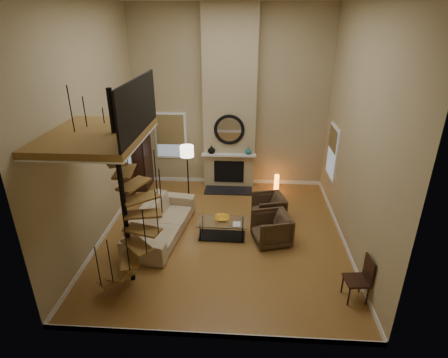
# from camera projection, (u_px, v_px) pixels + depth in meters

# --- Properties ---
(ground) EXTENTS (6.00, 6.50, 0.01)m
(ground) POSITION_uv_depth(u_px,v_px,m) (223.00, 235.00, 9.27)
(ground) COLOR #AF7B38
(ground) RESTS_ON ground
(back_wall) EXTENTS (6.00, 0.02, 5.50)m
(back_wall) POSITION_uv_depth(u_px,v_px,m) (230.00, 101.00, 11.09)
(back_wall) COLOR tan
(back_wall) RESTS_ON ground
(front_wall) EXTENTS (6.00, 0.02, 5.50)m
(front_wall) POSITION_uv_depth(u_px,v_px,m) (208.00, 198.00, 5.18)
(front_wall) COLOR tan
(front_wall) RESTS_ON ground
(left_wall) EXTENTS (0.02, 6.50, 5.50)m
(left_wall) POSITION_uv_depth(u_px,v_px,m) (92.00, 129.00, 8.31)
(left_wall) COLOR tan
(left_wall) RESTS_ON ground
(right_wall) EXTENTS (0.02, 6.50, 5.50)m
(right_wall) POSITION_uv_depth(u_px,v_px,m) (359.00, 134.00, 7.96)
(right_wall) COLOR tan
(right_wall) RESTS_ON ground
(baseboard_back) EXTENTS (6.00, 0.02, 0.12)m
(baseboard_back) POSITION_uv_depth(u_px,v_px,m) (229.00, 181.00, 12.19)
(baseboard_back) COLOR white
(baseboard_back) RESTS_ON ground
(baseboard_front) EXTENTS (6.00, 0.02, 0.12)m
(baseboard_front) POSITION_uv_depth(u_px,v_px,m) (210.00, 335.00, 6.29)
(baseboard_front) COLOR white
(baseboard_front) RESTS_ON ground
(baseboard_left) EXTENTS (0.02, 6.50, 0.12)m
(baseboard_left) POSITION_uv_depth(u_px,v_px,m) (108.00, 229.00, 9.42)
(baseboard_left) COLOR white
(baseboard_left) RESTS_ON ground
(baseboard_right) EXTENTS (0.02, 6.50, 0.12)m
(baseboard_right) POSITION_uv_depth(u_px,v_px,m) (342.00, 238.00, 9.06)
(baseboard_right) COLOR white
(baseboard_right) RESTS_ON ground
(chimney_breast) EXTENTS (1.60, 0.38, 5.50)m
(chimney_breast) POSITION_uv_depth(u_px,v_px,m) (230.00, 102.00, 10.91)
(chimney_breast) COLOR tan
(chimney_breast) RESTS_ON ground
(hearth) EXTENTS (1.50, 0.60, 0.04)m
(hearth) POSITION_uv_depth(u_px,v_px,m) (228.00, 190.00, 11.59)
(hearth) COLOR black
(hearth) RESTS_ON ground
(firebox) EXTENTS (0.95, 0.02, 0.72)m
(firebox) POSITION_uv_depth(u_px,v_px,m) (229.00, 172.00, 11.64)
(firebox) COLOR black
(firebox) RESTS_ON chimney_breast
(mantel) EXTENTS (1.70, 0.18, 0.06)m
(mantel) POSITION_uv_depth(u_px,v_px,m) (229.00, 155.00, 11.32)
(mantel) COLOR white
(mantel) RESTS_ON chimney_breast
(mirror_frame) EXTENTS (0.94, 0.10, 0.94)m
(mirror_frame) POSITION_uv_depth(u_px,v_px,m) (229.00, 130.00, 11.04)
(mirror_frame) COLOR black
(mirror_frame) RESTS_ON chimney_breast
(mirror_disc) EXTENTS (0.80, 0.01, 0.80)m
(mirror_disc) POSITION_uv_depth(u_px,v_px,m) (229.00, 130.00, 11.05)
(mirror_disc) COLOR white
(mirror_disc) RESTS_ON chimney_breast
(vase_left) EXTENTS (0.24, 0.24, 0.25)m
(vase_left) POSITION_uv_depth(u_px,v_px,m) (211.00, 150.00, 11.32)
(vase_left) COLOR black
(vase_left) RESTS_ON mantel
(vase_right) EXTENTS (0.20, 0.20, 0.21)m
(vase_right) POSITION_uv_depth(u_px,v_px,m) (248.00, 151.00, 11.26)
(vase_right) COLOR #1C6162
(vase_right) RESTS_ON mantel
(window_back) EXTENTS (1.02, 0.06, 1.52)m
(window_back) POSITION_uv_depth(u_px,v_px,m) (171.00, 135.00, 11.64)
(window_back) COLOR white
(window_back) RESTS_ON back_wall
(window_right) EXTENTS (0.06, 1.02, 1.52)m
(window_right) POSITION_uv_depth(u_px,v_px,m) (333.00, 151.00, 10.24)
(window_right) COLOR white
(window_right) RESTS_ON right_wall
(entry_door) EXTENTS (0.10, 1.05, 2.16)m
(entry_door) POSITION_uv_depth(u_px,v_px,m) (127.00, 168.00, 10.64)
(entry_door) COLOR white
(entry_door) RESTS_ON ground
(loft) EXTENTS (1.70, 2.20, 1.09)m
(loft) POSITION_uv_depth(u_px,v_px,m) (101.00, 133.00, 6.42)
(loft) COLOR olive
(loft) RESTS_ON left_wall
(spiral_stair) EXTENTS (1.47, 1.47, 4.06)m
(spiral_stair) POSITION_uv_depth(u_px,v_px,m) (125.00, 205.00, 7.01)
(spiral_stair) COLOR black
(spiral_stair) RESTS_ON ground
(hutch) EXTENTS (0.42, 0.89, 1.99)m
(hutch) POSITION_uv_depth(u_px,v_px,m) (142.00, 159.00, 11.55)
(hutch) COLOR black
(hutch) RESTS_ON ground
(sofa) EXTENTS (1.39, 2.79, 0.78)m
(sofa) POSITION_uv_depth(u_px,v_px,m) (161.00, 221.00, 9.15)
(sofa) COLOR tan
(sofa) RESTS_ON ground
(armchair_near) EXTENTS (0.97, 0.96, 0.73)m
(armchair_near) POSITION_uv_depth(u_px,v_px,m) (271.00, 207.00, 9.88)
(armchair_near) COLOR #463220
(armchair_near) RESTS_ON ground
(armchair_far) EXTENTS (1.06, 1.04, 0.79)m
(armchair_far) POSITION_uv_depth(u_px,v_px,m) (274.00, 229.00, 8.90)
(armchair_far) COLOR #463220
(armchair_far) RESTS_ON ground
(coffee_table) EXTENTS (1.27, 0.65, 0.46)m
(coffee_table) POSITION_uv_depth(u_px,v_px,m) (222.00, 227.00, 9.10)
(coffee_table) COLOR silver
(coffee_table) RESTS_ON ground
(bowl) EXTENTS (0.38, 0.38, 0.09)m
(bowl) POSITION_uv_depth(u_px,v_px,m) (222.00, 218.00, 9.06)
(bowl) COLOR gold
(bowl) RESTS_ON coffee_table
(book) EXTENTS (0.19, 0.25, 0.02)m
(book) POSITION_uv_depth(u_px,v_px,m) (236.00, 224.00, 8.87)
(book) COLOR gray
(book) RESTS_ON coffee_table
(floor_lamp) EXTENTS (0.40, 0.40, 1.71)m
(floor_lamp) POSITION_uv_depth(u_px,v_px,m) (187.00, 156.00, 10.53)
(floor_lamp) COLOR black
(floor_lamp) RESTS_ON ground
(accent_lamp) EXTENTS (0.15, 0.15, 0.54)m
(accent_lamp) POSITION_uv_depth(u_px,v_px,m) (276.00, 183.00, 11.58)
(accent_lamp) COLOR orange
(accent_lamp) RESTS_ON ground
(side_chair) EXTENTS (0.48, 0.47, 0.95)m
(side_chair) POSITION_uv_depth(u_px,v_px,m) (361.00, 277.00, 6.99)
(side_chair) COLOR black
(side_chair) RESTS_ON ground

